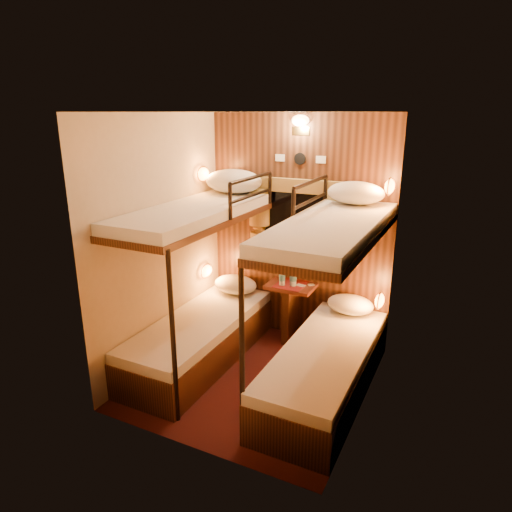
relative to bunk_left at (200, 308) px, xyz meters
The scene contains 22 objects.
floor 0.86m from the bunk_left, ahead, with size 2.10×2.10×0.00m, color black.
ceiling 1.95m from the bunk_left, ahead, with size 2.10×2.10×0.00m, color silver.
wall_back 1.34m from the bunk_left, 56.56° to the left, with size 2.40×2.40×0.00m, color #C6B293.
wall_front 1.44m from the bunk_left, 59.93° to the right, with size 2.40×2.40×0.00m, color #C6B293.
wall_left 0.74m from the bunk_left, 168.93° to the right, with size 2.40×2.40×0.00m, color #C6B293.
wall_right 1.77m from the bunk_left, ahead, with size 2.40×2.40×0.00m, color #C6B293.
back_panel 1.33m from the bunk_left, 56.16° to the left, with size 2.00×0.03×2.40m, color black.
bunk_left is the anchor object (origin of this frame).
bunk_right 1.30m from the bunk_left, ahead, with size 0.72×1.90×1.82m.
window 1.30m from the bunk_left, 55.30° to the left, with size 1.00×0.12×0.79m.
curtains 1.32m from the bunk_left, 54.32° to the left, with size 1.10×0.22×1.00m.
back_fixtures 2.03m from the bunk_left, 55.16° to the left, with size 0.54×0.09×0.48m.
reading_lamps 1.13m from the bunk_left, 44.25° to the left, with size 2.00×0.20×1.25m.
table 1.02m from the bunk_left, 50.33° to the left, with size 0.50×0.34×0.66m.
bottle_left 0.94m from the bunk_left, 51.55° to the left, with size 0.07×0.07×0.23m.
bottle_right 1.04m from the bunk_left, 47.81° to the left, with size 0.07×0.07×0.25m.
sachet_a 1.10m from the bunk_left, 46.32° to the left, with size 0.09×0.07×0.01m, color silver.
sachet_b 1.21m from the bunk_left, 45.63° to the left, with size 0.07×0.05×0.01m, color silver.
pillow_lower_left 0.74m from the bunk_left, 90.17° to the left, with size 0.50×0.36×0.20m, color silver.
pillow_lower_right 1.51m from the bunk_left, 30.76° to the left, with size 0.47×0.34×0.18m, color silver.
pillow_upper_left 1.37m from the bunk_left, 90.17° to the left, with size 0.62×0.45×0.25m, color silver.
pillow_upper_right 1.86m from the bunk_left, 28.28° to the left, with size 0.53×0.38×0.21m, color silver.
Camera 1 is at (1.66, -3.38, 2.40)m, focal length 32.00 mm.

